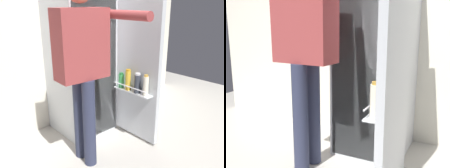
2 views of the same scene
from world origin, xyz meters
TOP-DOWN VIEW (x-y plane):
  - ground_plane at (0.00, 0.00)m, footprint 5.94×5.94m
  - kitchen_wall at (0.00, 0.92)m, footprint 4.40×0.10m
  - refrigerator at (0.03, 0.51)m, footprint 0.67×1.22m
  - person at (-0.36, -0.02)m, footprint 0.57×0.82m

SIDE VIEW (x-z plane):
  - ground_plane at x=0.00m, z-range 0.00..0.00m
  - refrigerator at x=0.03m, z-range 0.00..1.72m
  - person at x=-0.36m, z-range 0.19..1.93m
  - kitchen_wall at x=0.00m, z-range 0.00..2.50m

